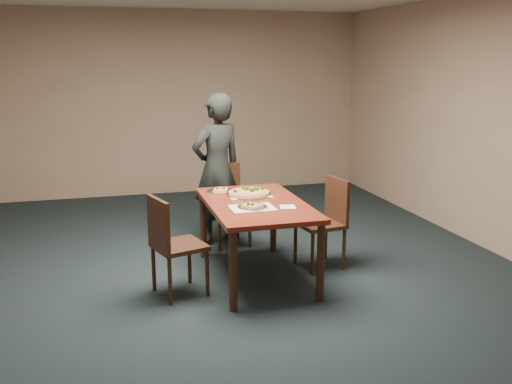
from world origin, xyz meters
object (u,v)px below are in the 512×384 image
object	(u,v)px
diner	(217,169)
chair_left	(171,241)
pizza_pan	(249,193)
chair_far	(226,199)
slice_plate_near	(252,206)
dining_table	(256,212)
chair_right	(327,217)
slice_plate_far	(221,190)

from	to	relation	value
diner	chair_left	bearing A→B (deg)	42.58
pizza_pan	chair_left	bearing A→B (deg)	-147.76
chair_far	diner	size ratio (longest dim) A/B	0.53
pizza_pan	slice_plate_near	size ratio (longest dim) A/B	1.60
dining_table	diner	world-z (taller)	diner
dining_table	slice_plate_near	world-z (taller)	slice_plate_near
chair_left	diner	bearing A→B (deg)	-43.65
dining_table	chair_far	distance (m)	1.12
pizza_pan	dining_table	bearing A→B (deg)	-92.47
dining_table	chair_far	xyz separation A→B (m)	(-0.04, 1.11, -0.14)
chair_right	diner	world-z (taller)	diner
pizza_pan	slice_plate_far	world-z (taller)	pizza_pan
chair_right	chair_far	bearing A→B (deg)	-149.00
chair_left	chair_right	size ratio (longest dim) A/B	1.00
slice_plate_near	chair_left	bearing A→B (deg)	-176.78
diner	slice_plate_near	world-z (taller)	diner
diner	slice_plate_near	bearing A→B (deg)	71.26
diner	slice_plate_far	xyz separation A→B (m)	(-0.10, -0.65, -0.09)
chair_far	diner	bearing A→B (deg)	137.99
chair_right	pizza_pan	world-z (taller)	chair_right
chair_left	diner	distance (m)	1.61
chair_left	diner	xyz separation A→B (m)	(0.71, 1.40, 0.34)
slice_plate_near	slice_plate_far	world-z (taller)	slice_plate_near
dining_table	slice_plate_far	xyz separation A→B (m)	(-0.23, 0.53, 0.10)
dining_table	chair_left	bearing A→B (deg)	-164.85
chair_far	chair_right	size ratio (longest dim) A/B	1.00
dining_table	pizza_pan	world-z (taller)	pizza_pan
diner	pizza_pan	xyz separation A→B (m)	(0.14, -0.87, -0.08)
chair_far	slice_plate_far	size ratio (longest dim) A/B	3.25
chair_right	slice_plate_near	distance (m)	0.94
diner	pizza_pan	distance (m)	0.88
dining_table	slice_plate_far	distance (m)	0.59
chair_far	slice_plate_far	xyz separation A→B (m)	(-0.19, -0.58, 0.25)
pizza_pan	slice_plate_far	xyz separation A→B (m)	(-0.24, 0.22, -0.01)
pizza_pan	slice_plate_near	distance (m)	0.51
slice_plate_far	pizza_pan	bearing A→B (deg)	-41.94
dining_table	slice_plate_near	size ratio (longest dim) A/B	5.36
chair_right	slice_plate_far	size ratio (longest dim) A/B	3.25
pizza_pan	slice_plate_near	world-z (taller)	pizza_pan
chair_right	diner	xyz separation A→B (m)	(-0.90, 1.07, 0.34)
dining_table	chair_right	world-z (taller)	chair_right
dining_table	diner	bearing A→B (deg)	96.37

